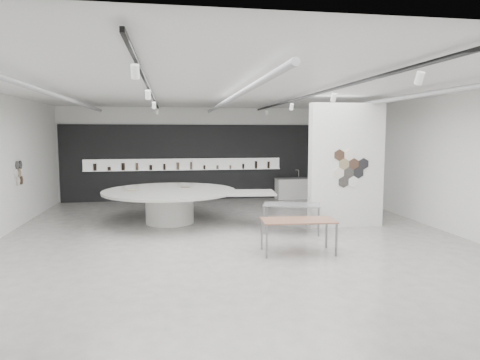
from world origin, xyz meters
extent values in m
cube|color=#A9A6A0|center=(0.00, 0.00, -0.01)|extent=(12.00, 14.00, 0.01)
cube|color=silver|center=(0.00, 0.00, 3.80)|extent=(12.00, 14.00, 0.01)
cube|color=white|center=(0.00, 7.00, 1.90)|extent=(12.00, 0.01, 3.80)
cube|color=white|center=(0.00, -7.00, 1.90)|extent=(12.00, 0.01, 3.80)
cube|color=white|center=(6.00, 0.00, 1.90)|extent=(0.01, 14.00, 3.80)
cylinder|color=#939396|center=(-4.20, 0.50, 3.62)|extent=(0.12, 12.00, 0.12)
cylinder|color=#939396|center=(0.00, 0.50, 3.62)|extent=(0.12, 12.00, 0.12)
cylinder|color=#939396|center=(4.20, 0.50, 3.62)|extent=(0.12, 12.00, 0.12)
cube|color=black|center=(-2.00, 0.00, 3.70)|extent=(0.05, 13.00, 0.06)
cylinder|color=white|center=(-2.00, -5.00, 3.52)|extent=(0.11, 0.18, 0.21)
cylinder|color=white|center=(-2.00, -1.70, 3.52)|extent=(0.11, 0.18, 0.21)
cylinder|color=white|center=(-2.00, 1.60, 3.52)|extent=(0.11, 0.18, 0.21)
cylinder|color=white|center=(-2.00, 4.90, 3.52)|extent=(0.11, 0.18, 0.21)
cube|color=black|center=(2.00, 0.00, 3.70)|extent=(0.05, 13.00, 0.06)
cylinder|color=white|center=(2.00, -5.00, 3.52)|extent=(0.11, 0.18, 0.21)
cylinder|color=white|center=(2.00, -1.70, 3.52)|extent=(0.11, 0.18, 0.21)
cylinder|color=white|center=(2.00, 1.60, 3.52)|extent=(0.11, 0.18, 0.21)
cylinder|color=white|center=(2.00, 4.90, 3.52)|extent=(0.11, 0.18, 0.21)
cylinder|color=#F2E4D0|center=(-5.97, 2.50, 1.35)|extent=(0.03, 0.28, 0.28)
cylinder|color=#493324|center=(-5.97, 2.76, 1.35)|extent=(0.03, 0.28, 0.28)
cylinder|color=#94805B|center=(-5.97, 2.63, 1.58)|extent=(0.03, 0.28, 0.28)
cylinder|color=white|center=(-5.97, 2.37, 1.58)|extent=(0.03, 0.28, 0.28)
cylinder|color=black|center=(-5.97, 2.50, 1.81)|extent=(0.03, 0.28, 0.28)
cylinder|color=black|center=(-5.97, 2.76, 1.81)|extent=(0.03, 0.28, 0.28)
cube|color=black|center=(0.00, 6.94, 1.55)|extent=(11.80, 0.10, 3.10)
cube|color=white|center=(-1.00, 6.87, 1.48)|extent=(8.00, 0.06, 0.46)
cube|color=white|center=(-1.00, 6.81, 1.25)|extent=(8.00, 0.18, 0.02)
cylinder|color=black|center=(-4.53, 6.81, 1.41)|extent=(0.13, 0.13, 0.29)
cylinder|color=black|center=(-3.99, 6.81, 1.34)|extent=(0.13, 0.13, 0.15)
cylinder|color=black|center=(-3.44, 6.81, 1.42)|extent=(0.14, 0.14, 0.30)
cylinder|color=brown|center=(-2.90, 6.81, 1.41)|extent=(0.12, 0.12, 0.29)
cylinder|color=black|center=(-2.36, 6.81, 1.37)|extent=(0.12, 0.12, 0.21)
cylinder|color=black|center=(-1.81, 6.81, 1.39)|extent=(0.10, 0.10, 0.25)
cylinder|color=brown|center=(-1.27, 6.81, 1.42)|extent=(0.12, 0.12, 0.30)
cylinder|color=brown|center=(-0.73, 6.81, 1.42)|extent=(0.10, 0.10, 0.31)
cylinder|color=black|center=(-0.19, 6.81, 1.35)|extent=(0.09, 0.09, 0.17)
cylinder|color=brown|center=(0.36, 6.81, 1.35)|extent=(0.10, 0.10, 0.16)
cylinder|color=brown|center=(0.90, 6.81, 1.34)|extent=(0.09, 0.09, 0.15)
cylinder|color=black|center=(1.44, 6.81, 1.37)|extent=(0.09, 0.09, 0.21)
cylinder|color=black|center=(1.99, 6.81, 1.42)|extent=(0.11, 0.11, 0.31)
cylinder|color=black|center=(2.53, 6.81, 1.41)|extent=(0.11, 0.11, 0.29)
cube|color=white|center=(3.50, 1.00, 1.80)|extent=(2.20, 0.35, 3.60)
cylinder|color=black|center=(3.50, 0.81, 1.60)|extent=(0.34, 0.03, 0.34)
cylinder|color=black|center=(3.80, 0.81, 1.60)|extent=(0.34, 0.03, 0.34)
cylinder|color=#F2E4D0|center=(3.20, 0.81, 1.60)|extent=(0.34, 0.03, 0.34)
cylinder|color=#493324|center=(3.65, 0.81, 1.86)|extent=(0.34, 0.03, 0.34)
cylinder|color=#94805B|center=(3.35, 0.81, 1.86)|extent=(0.34, 0.03, 0.34)
cylinder|color=white|center=(3.65, 0.81, 1.34)|extent=(0.34, 0.03, 0.34)
cylinder|color=black|center=(3.35, 0.81, 1.34)|extent=(0.34, 0.03, 0.34)
cylinder|color=black|center=(3.95, 0.81, 1.86)|extent=(0.34, 0.03, 0.34)
cylinder|color=#F2E4D0|center=(3.50, 0.81, 2.12)|extent=(0.34, 0.03, 0.34)
cylinder|color=#493324|center=(3.20, 0.81, 2.12)|extent=(0.34, 0.03, 0.34)
cylinder|color=white|center=(-1.61, 2.30, 0.48)|extent=(1.58, 1.58, 0.95)
cylinder|color=#ADACA3|center=(-1.61, 2.30, 0.98)|extent=(4.36, 4.36, 0.07)
cube|color=#ADACA3|center=(0.57, 1.55, 0.99)|extent=(1.88, 1.27, 0.06)
cube|color=#94805B|center=(-2.73, 2.40, 1.02)|extent=(0.30, 0.22, 0.01)
cube|color=#493324|center=(-1.11, 2.93, 1.02)|extent=(0.30, 0.22, 0.01)
cube|color=#875945|center=(1.29, -1.54, 0.76)|extent=(1.70, 0.93, 0.03)
cube|color=slate|center=(0.48, -1.85, 0.37)|extent=(0.04, 0.04, 0.74)
cube|color=slate|center=(0.53, -1.11, 0.37)|extent=(0.04, 0.04, 0.74)
cube|color=slate|center=(2.04, -1.96, 0.37)|extent=(0.04, 0.04, 0.74)
cube|color=slate|center=(2.09, -1.22, 0.37)|extent=(0.04, 0.04, 0.74)
cube|color=gray|center=(1.72, 0.47, 0.78)|extent=(1.71, 1.23, 0.03)
cube|color=slate|center=(0.92, 0.38, 0.38)|extent=(0.06, 0.06, 0.76)
cube|color=slate|center=(1.14, 1.03, 0.38)|extent=(0.06, 0.06, 0.76)
cube|color=slate|center=(2.30, -0.09, 0.38)|extent=(0.06, 0.06, 0.76)
cube|color=slate|center=(2.52, 0.55, 0.38)|extent=(0.06, 0.06, 0.76)
cube|color=white|center=(3.55, 6.53, 0.42)|extent=(1.53, 0.66, 0.84)
cube|color=gray|center=(3.55, 6.53, 0.85)|extent=(1.57, 0.70, 0.03)
cylinder|color=silver|center=(3.82, 6.69, 1.04)|extent=(0.02, 0.02, 0.34)
cylinder|color=silver|center=(3.74, 6.68, 1.19)|extent=(0.15, 0.03, 0.02)
camera|label=1|loc=(-1.57, -10.78, 2.72)|focal=32.00mm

